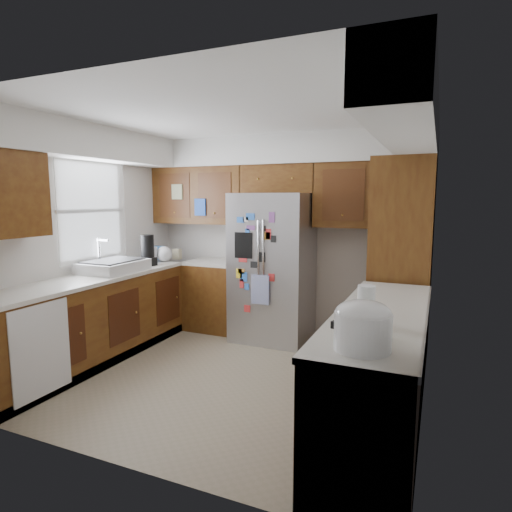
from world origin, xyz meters
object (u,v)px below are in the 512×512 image
Objects in this scene: pantry at (402,261)px; fridge at (273,267)px; rice_cooker at (363,324)px; paper_towel at (366,305)px.

pantry is 1.19× the size of fridge.
paper_towel is at bearing 96.92° from rice_cooker.
rice_cooker is (-0.00, -2.49, -0.01)m from pantry.
fridge is (-1.50, 0.05, -0.17)m from pantry.
paper_towel is (1.44, -2.03, 0.15)m from fridge.
fridge is 2.95m from rice_cooker.
pantry is at bearing 88.19° from paper_towel.
rice_cooker is (1.50, -2.54, 0.16)m from fridge.
fridge reaches higher than rice_cooker.
fridge is 2.49m from paper_towel.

